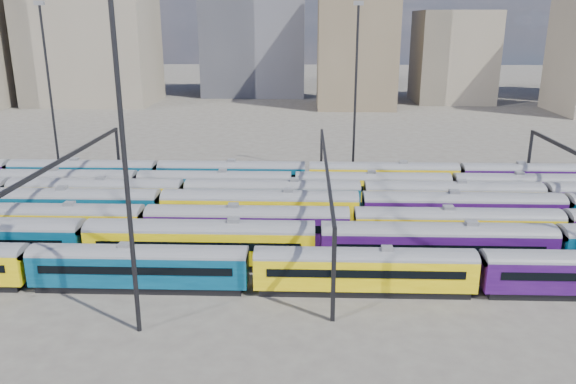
{
  "coord_description": "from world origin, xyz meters",
  "views": [
    {
      "loc": [
        7.77,
        -59.96,
        23.01
      ],
      "look_at": [
        5.61,
        5.16,
        3.0
      ],
      "focal_mm": 35.0,
      "sensor_mm": 36.0,
      "label": 1
    }
  ],
  "objects_px": {
    "rake_0": "(479,267)",
    "rake_1": "(201,238)",
    "rake_2": "(352,223)",
    "mast_2": "(124,155)"
  },
  "relations": [
    {
      "from": "rake_1",
      "to": "rake_2",
      "type": "distance_m",
      "value": 15.68
    },
    {
      "from": "rake_1",
      "to": "rake_2",
      "type": "relative_size",
      "value": 0.86
    },
    {
      "from": "rake_0",
      "to": "rake_1",
      "type": "bearing_deg",
      "value": 168.73
    },
    {
      "from": "rake_1",
      "to": "mast_2",
      "type": "bearing_deg",
      "value": -102.74
    },
    {
      "from": "rake_1",
      "to": "mast_2",
      "type": "xyz_separation_m",
      "value": [
        -2.71,
        -12.0,
        11.06
      ]
    },
    {
      "from": "rake_0",
      "to": "rake_2",
      "type": "height_order",
      "value": "rake_2"
    },
    {
      "from": "rake_1",
      "to": "rake_2",
      "type": "height_order",
      "value": "rake_1"
    },
    {
      "from": "rake_0",
      "to": "rake_2",
      "type": "distance_m",
      "value": 14.32
    },
    {
      "from": "rake_0",
      "to": "rake_1",
      "type": "distance_m",
      "value": 25.6
    },
    {
      "from": "rake_2",
      "to": "rake_0",
      "type": "bearing_deg",
      "value": -44.31
    }
  ]
}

